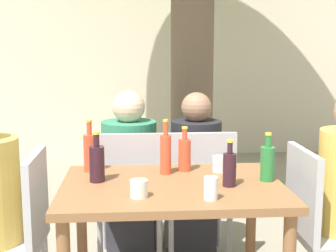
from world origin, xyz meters
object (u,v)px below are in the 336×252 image
Objects in this scene: dining_table_front at (172,203)px; drinking_glass_2 at (139,189)px; patio_chair_0 at (15,230)px; drinking_glass_1 at (219,164)px; patio_chair_1 at (322,222)px; person_seated_2 at (130,180)px; drinking_glass_0 at (211,188)px; person_seated_3 at (194,181)px; green_bottle_4 at (267,162)px; soda_bottle_3 at (90,151)px; patio_chair_2 at (129,190)px; soda_bottle_5 at (166,153)px; wine_bottle_1 at (230,168)px; soda_bottle_2 at (185,154)px; wine_bottle_0 at (97,162)px; patio_chair_3 at (199,189)px.

drinking_glass_2 is (-0.17, -0.20, 0.14)m from dining_table_front.
patio_chair_0 is 10.45× the size of drinking_glass_1.
patio_chair_1 is 10.45× the size of drinking_glass_1.
drinking_glass_0 is at bearing 108.61° from person_seated_2.
person_seated_3 is 0.96m from green_bottle_4.
drinking_glass_0 is (0.60, -0.54, -0.06)m from soda_bottle_3.
patio_chair_2 is 3.04× the size of soda_bottle_5.
person_seated_3 reaches higher than wine_bottle_1.
green_bottle_4 is (0.73, -0.85, 0.33)m from person_seated_2.
soda_bottle_3 is (-0.21, -0.35, 0.34)m from patio_chair_2.
soda_bottle_2 reaches higher than patio_chair_1.
drinking_glass_0 is at bearing -31.57° from wine_bottle_0.
patio_chair_1 is 1.03m from drinking_glass_2.
green_bottle_4 reaches higher than drinking_glass_2.
patio_chair_1 is 0.91m from soda_bottle_5.
person_seated_3 is (-0.57, 0.88, -0.02)m from patio_chair_1.
person_seated_3 is at bearing 52.75° from wine_bottle_0.
soda_bottle_2 is at bearing -3.32° from soda_bottle_3.
wine_bottle_1 reaches higher than patio_chair_3.
patio_chair_0 is 0.71m from drinking_glass_2.
wine_bottle_1 reaches higher than dining_table_front.
patio_chair_1 is at bearing -19.47° from soda_bottle_2.
drinking_glass_2 is at bearing -130.19° from dining_table_front.
patio_chair_3 is 3.62× the size of green_bottle_4.
patio_chair_2 is 0.67m from wine_bottle_0.
wine_bottle_1 is at bearing -159.45° from green_bottle_4.
patio_chair_3 is 0.52m from soda_bottle_2.
green_bottle_4 is 2.89× the size of drinking_glass_1.
wine_bottle_1 is (0.06, -0.70, 0.32)m from patio_chair_3.
person_seated_3 is (0.00, 0.24, -0.02)m from patio_chair_3.
patio_chair_0 reaches higher than drinking_glass_1.
patio_chair_2 is at bearing 138.00° from patio_chair_0.
green_bottle_4 is 2.40× the size of drinking_glass_0.
patio_chair_1 is at bearing 22.06° from drinking_glass_0.
soda_bottle_5 is 2.86× the size of drinking_glass_0.
person_seated_2 is (0.00, 0.24, -0.00)m from patio_chair_2.
wine_bottle_1 is at bearing 93.40° from person_seated_3.
drinking_glass_2 is at bearing 69.73° from person_seated_3.
dining_table_front is at bearing 49.81° from drinking_glass_2.
dining_table_front is 1.23× the size of patio_chair_3.
drinking_glass_0 is at bearing -9.82° from drinking_glass_2.
soda_bottle_5 is (-0.02, 0.19, 0.22)m from dining_table_front.
person_seated_2 reaches higher than soda_bottle_5.
wine_bottle_1 is (1.08, -0.06, 0.32)m from patio_chair_0.
patio_chair_0 is 10.97× the size of drinking_glass_2.
soda_bottle_2 is at bearing 97.23° from drinking_glass_0.
patio_chair_2 is 0.60m from soda_bottle_5.
soda_bottle_5 is at bearing 70.06° from person_seated_3.
patio_chair_0 is 1.00× the size of patio_chair_3.
patio_chair_3 is 3.04× the size of soda_bottle_5.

